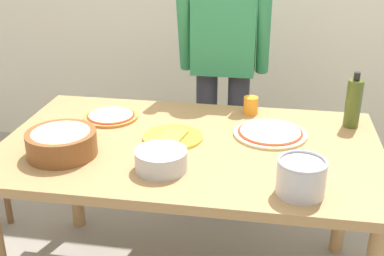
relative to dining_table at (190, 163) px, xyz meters
name	(u,v)px	position (x,y,z in m)	size (l,w,h in m)	color
dining_table	(190,163)	(0.00, 0.00, 0.00)	(1.60, 0.96, 0.76)	#A37A4C
person_cook	(224,56)	(0.06, 0.76, 0.27)	(0.49, 0.25, 1.62)	#2D2D38
pizza_raw_on_board	(270,133)	(0.33, 0.14, 0.10)	(0.32, 0.32, 0.02)	beige
pizza_cooked_on_tray	(111,116)	(-0.42, 0.22, 0.10)	(0.25, 0.25, 0.02)	#C67A33
plate_with_slice	(173,137)	(-0.08, 0.04, 0.10)	(0.26, 0.26, 0.02)	gold
popcorn_bowl	(61,141)	(-0.49, -0.19, 0.15)	(0.28, 0.28, 0.11)	brown
mixing_bowl_steel	(161,160)	(-0.07, -0.24, 0.13)	(0.20, 0.20, 0.08)	#B7B7BC
olive_oil_bottle	(353,103)	(0.69, 0.31, 0.20)	(0.07, 0.07, 0.26)	#47561E
steel_pot	(301,177)	(0.45, -0.34, 0.16)	(0.17, 0.17, 0.13)	#B7B7BC
cup_orange	(251,105)	(0.23, 0.38, 0.13)	(0.07, 0.07, 0.09)	orange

